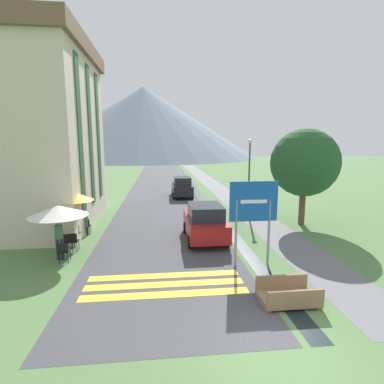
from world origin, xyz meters
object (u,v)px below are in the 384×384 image
object	(u,v)px
streetlamp	(249,170)
person_seated_far	(67,231)
parked_car_near	(205,222)
cafe_chair_far_right	(86,225)
person_seated_near	(85,222)
parked_car_far	(182,187)
cafe_chair_near_left	(69,241)
cafe_umbrella_middle_yellow	(73,196)
hotel_building	(38,128)
cafe_chair_middle	(76,232)
cafe_chair_nearest	(64,250)
tree_by_path	(305,163)
person_standing_terrace	(59,237)
cafe_chair_near_right	(73,240)
road_sign	(253,210)
footbridge	(288,295)
cafe_umbrella_front_white	(58,211)

from	to	relation	value
streetlamp	person_seated_far	bearing A→B (deg)	-152.00
parked_car_near	cafe_chair_far_right	world-z (taller)	parked_car_near
person_seated_near	parked_car_far	bearing A→B (deg)	61.45
cafe_chair_near_left	streetlamp	bearing A→B (deg)	50.87
cafe_umbrella_middle_yellow	cafe_chair_near_left	bearing A→B (deg)	-84.82
parked_car_near	person_seated_far	size ratio (longest dim) A/B	3.02
cafe_chair_far_right	hotel_building	bearing A→B (deg)	126.25
cafe_chair_far_right	parked_car_near	bearing A→B (deg)	-30.20
cafe_chair_far_right	cafe_umbrella_middle_yellow	bearing A→B (deg)	-120.14
cafe_chair_middle	streetlamp	size ratio (longest dim) A/B	0.17
parked_car_far	cafe_chair_near_left	xyz separation A→B (m)	(-6.08, -13.42, -0.39)
cafe_chair_middle	person_seated_near	world-z (taller)	person_seated_near
cafe_chair_nearest	tree_by_path	distance (m)	13.50
hotel_building	person_standing_terrace	bearing A→B (deg)	-65.40
cafe_chair_near_right	person_seated_far	xyz separation A→B (m)	(-0.48, 0.84, 0.19)
person_standing_terrace	person_seated_near	distance (m)	3.42
cafe_chair_near_left	person_seated_near	bearing A→B (deg)	105.74
streetlamp	road_sign	bearing A→B (deg)	-105.76
cafe_chair_near_left	cafe_chair_middle	distance (m)	1.36
cafe_chair_near_left	cafe_chair_far_right	size ratio (longest dim) A/B	1.00
parked_car_near	cafe_chair_near_left	world-z (taller)	parked_car_near
footbridge	cafe_umbrella_front_white	distance (m)	9.33
parked_car_far	cafe_chair_nearest	distance (m)	15.83
road_sign	cafe_umbrella_front_white	xyz separation A→B (m)	(-7.77, 1.56, -0.21)
cafe_chair_middle	cafe_chair_far_right	size ratio (longest dim) A/B	1.00
cafe_chair_near_left	cafe_umbrella_middle_yellow	world-z (taller)	cafe_umbrella_middle_yellow
parked_car_far	cafe_chair_nearest	xyz separation A→B (m)	(-5.92, -14.68, -0.39)
cafe_umbrella_front_white	person_seated_near	bearing A→B (deg)	86.01
road_sign	cafe_chair_near_right	distance (m)	8.05
cafe_chair_far_right	tree_by_path	distance (m)	12.75
hotel_building	streetlamp	xyz separation A→B (m)	(12.83, 1.67, -2.65)
cafe_chair_middle	cafe_chair_nearest	bearing A→B (deg)	-74.53
tree_by_path	person_seated_near	bearing A→B (deg)	-176.17
cafe_umbrella_front_white	person_standing_terrace	size ratio (longest dim) A/B	1.39
cafe_chair_near_right	streetlamp	distance (m)	12.10
hotel_building	tree_by_path	world-z (taller)	hotel_building
road_sign	person_seated_far	xyz separation A→B (m)	(-7.97, 3.21, -1.56)
road_sign	person_standing_terrace	distance (m)	7.98
hotel_building	footbridge	bearing A→B (deg)	-43.27
cafe_chair_middle	tree_by_path	xyz separation A→B (m)	(12.54, 1.94, 3.17)
parked_car_far	cafe_chair_far_right	world-z (taller)	parked_car_far
tree_by_path	parked_car_far	bearing A→B (deg)	122.25
cafe_chair_far_right	person_seated_far	distance (m)	1.77
cafe_chair_near_left	person_seated_near	distance (m)	2.48
hotel_building	parked_car_near	bearing A→B (deg)	-22.50
parked_car_far	footbridge	bearing A→B (deg)	-84.44
footbridge	parked_car_near	distance (m)	6.49
footbridge	cafe_chair_near_right	xyz separation A→B (m)	(-7.73, 5.25, 0.29)
cafe_chair_far_right	tree_by_path	bearing A→B (deg)	-12.82
cafe_umbrella_front_white	person_standing_terrace	distance (m)	1.08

